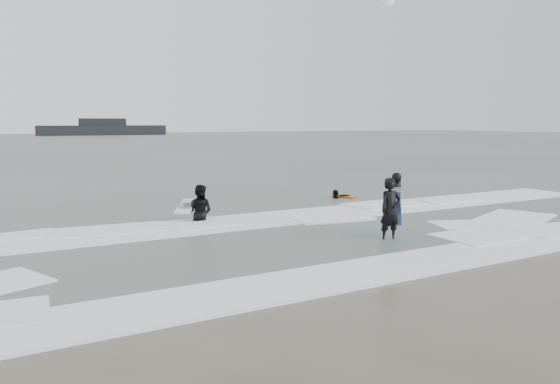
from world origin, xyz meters
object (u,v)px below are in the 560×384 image
surfer_wading (200,223)px  vessel_horizon (103,129)px  surfer_centre (390,241)px  surfer_right_far (396,188)px  surfer_right_near (336,199)px

surfer_wading → vessel_horizon: size_ratio=0.06×
surfer_centre → vessel_horizon: 133.51m
surfer_wading → surfer_right_far: 12.86m
surfer_right_near → vessel_horizon: bearing=-155.2°
surfer_right_near → vessel_horizon: vessel_horizon is taller
surfer_wading → vessel_horizon: 128.91m
surfer_wading → surfer_right_near: size_ratio=1.14×
surfer_centre → surfer_wading: 6.34m
surfer_right_far → surfer_wading: bearing=-5.3°
surfer_right_near → surfer_right_far: 5.49m
surfer_centre → surfer_right_far: size_ratio=0.93×
vessel_horizon → surfer_right_near: bearing=-97.1°
surfer_centre → surfer_right_near: 8.26m
surfer_right_near → surfer_centre: bearing=7.3°
surfer_centre → surfer_right_far: 12.77m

